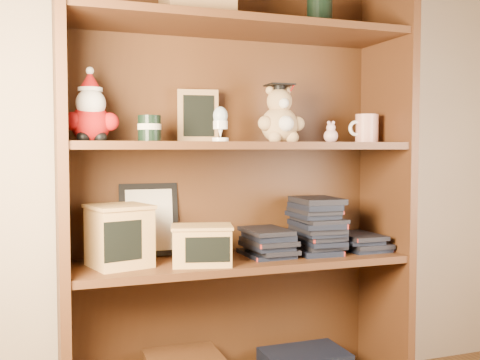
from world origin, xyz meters
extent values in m
cube|color=tan|center=(0.00, 1.50, 1.25)|extent=(3.00, 0.04, 2.50)
cube|color=#4E2B16|center=(-0.49, 1.30, 0.80)|extent=(0.03, 0.35, 1.60)
cube|color=#4E2B16|center=(0.68, 1.30, 0.80)|extent=(0.03, 0.35, 1.60)
cube|color=#482813|center=(0.09, 1.47, 0.80)|extent=(1.20, 0.02, 1.60)
cube|color=#4E2B16|center=(0.09, 1.30, 1.34)|extent=(1.14, 0.33, 0.02)
cube|color=#9E7547|center=(-0.06, 1.30, 1.41)|extent=(0.22, 0.18, 0.12)
cylinder|color=black|center=(0.39, 1.30, 1.41)|extent=(0.09, 0.09, 0.11)
cube|color=#4E2B16|center=(0.09, 1.30, 0.54)|extent=(1.14, 0.33, 0.02)
cube|color=#4E2B16|center=(0.09, 1.30, 0.94)|extent=(1.14, 0.33, 0.02)
sphere|color=#A50F0F|center=(-0.40, 1.30, 1.01)|extent=(0.12, 0.12, 0.12)
sphere|color=#A50F0F|center=(-0.46, 1.28, 1.01)|extent=(0.06, 0.06, 0.06)
sphere|color=#A50F0F|center=(-0.35, 1.28, 1.01)|extent=(0.06, 0.06, 0.06)
sphere|color=black|center=(-0.43, 1.27, 0.96)|extent=(0.04, 0.04, 0.04)
sphere|color=black|center=(-0.38, 1.27, 0.96)|extent=(0.04, 0.04, 0.04)
sphere|color=white|center=(-0.40, 1.29, 1.07)|extent=(0.09, 0.09, 0.09)
sphere|color=#D8B293|center=(-0.40, 1.30, 1.09)|extent=(0.07, 0.07, 0.07)
cone|color=#A50F0F|center=(-0.40, 1.30, 1.14)|extent=(0.07, 0.07, 0.06)
sphere|color=white|center=(-0.40, 1.30, 1.17)|extent=(0.02, 0.02, 0.02)
cylinder|color=white|center=(-0.40, 1.30, 1.11)|extent=(0.08, 0.08, 0.01)
cylinder|color=black|center=(-0.22, 1.30, 0.99)|extent=(0.07, 0.07, 0.08)
cylinder|color=beige|center=(-0.22, 1.30, 1.00)|extent=(0.08, 0.08, 0.02)
cube|color=#9E7547|center=(-0.03, 1.42, 1.04)|extent=(0.15, 0.04, 0.19)
cube|color=black|center=(-0.03, 1.41, 1.04)|extent=(0.11, 0.02, 0.14)
cube|color=#9E7547|center=(-0.03, 1.45, 0.97)|extent=(0.07, 0.07, 0.01)
cylinder|color=white|center=(0.00, 1.23, 0.96)|extent=(0.05, 0.05, 0.01)
cone|color=white|center=(0.00, 1.23, 0.98)|extent=(0.02, 0.02, 0.04)
cylinder|color=white|center=(0.00, 1.23, 1.00)|extent=(0.05, 0.05, 0.03)
ellipsoid|color=silver|center=(0.00, 1.23, 1.03)|extent=(0.05, 0.05, 0.06)
sphere|color=tan|center=(0.24, 1.30, 1.01)|extent=(0.13, 0.13, 0.13)
sphere|color=white|center=(0.24, 1.25, 1.01)|extent=(0.06, 0.06, 0.06)
sphere|color=tan|center=(0.18, 1.29, 1.01)|extent=(0.05, 0.05, 0.05)
sphere|color=tan|center=(0.30, 1.29, 1.01)|extent=(0.05, 0.05, 0.05)
sphere|color=tan|center=(0.20, 1.27, 0.97)|extent=(0.05, 0.05, 0.05)
sphere|color=tan|center=(0.27, 1.27, 0.97)|extent=(0.05, 0.05, 0.05)
sphere|color=tan|center=(0.24, 1.30, 1.09)|extent=(0.09, 0.09, 0.09)
sphere|color=white|center=(0.24, 1.27, 1.08)|extent=(0.04, 0.04, 0.04)
sphere|color=tan|center=(0.20, 1.31, 1.13)|extent=(0.03, 0.03, 0.03)
sphere|color=tan|center=(0.27, 1.31, 1.13)|extent=(0.03, 0.03, 0.03)
cylinder|color=black|center=(0.24, 1.30, 1.14)|extent=(0.04, 0.04, 0.02)
cube|color=black|center=(0.24, 1.30, 1.15)|extent=(0.09, 0.09, 0.01)
cylinder|color=#A50F0F|center=(0.28, 1.29, 1.14)|extent=(0.00, 0.04, 0.03)
sphere|color=beige|center=(0.44, 1.30, 0.97)|extent=(0.05, 0.05, 0.05)
sphere|color=beige|center=(0.44, 1.30, 1.00)|extent=(0.03, 0.03, 0.03)
sphere|color=beige|center=(0.43, 1.30, 1.02)|extent=(0.01, 0.01, 0.01)
sphere|color=beige|center=(0.45, 1.30, 1.02)|extent=(0.01, 0.01, 0.01)
cylinder|color=silver|center=(0.59, 1.30, 1.00)|extent=(0.08, 0.08, 0.10)
torus|color=white|center=(0.54, 1.30, 1.00)|extent=(0.06, 0.01, 0.06)
cube|color=black|center=(-0.20, 1.45, 0.68)|extent=(0.20, 0.05, 0.26)
cube|color=beige|center=(-0.20, 1.43, 0.68)|extent=(0.16, 0.03, 0.21)
cube|color=tan|center=(-0.32, 1.30, 0.65)|extent=(0.21, 0.21, 0.19)
cube|color=black|center=(-0.32, 1.22, 0.65)|extent=(0.12, 0.04, 0.12)
cube|color=tan|center=(-0.32, 1.30, 0.74)|extent=(0.22, 0.22, 0.01)
cube|color=tan|center=(-0.06, 1.24, 0.61)|extent=(0.21, 0.17, 0.12)
cube|color=black|center=(-0.06, 1.17, 0.61)|extent=(0.14, 0.04, 0.08)
cube|color=tan|center=(-0.06, 1.24, 0.67)|extent=(0.22, 0.18, 0.01)
cube|color=black|center=(0.20, 1.30, 0.56)|extent=(0.14, 0.20, 0.02)
cube|color=black|center=(0.20, 1.30, 0.57)|extent=(0.14, 0.20, 0.02)
cube|color=black|center=(0.20, 1.30, 0.59)|extent=(0.14, 0.20, 0.02)
cube|color=black|center=(0.20, 1.30, 0.61)|extent=(0.14, 0.20, 0.02)
cube|color=black|center=(0.20, 1.30, 0.62)|extent=(0.14, 0.20, 0.02)
cube|color=black|center=(0.20, 1.30, 0.64)|extent=(0.14, 0.20, 0.02)
cube|color=black|center=(0.39, 1.30, 0.56)|extent=(0.14, 0.20, 0.02)
cube|color=black|center=(0.39, 1.30, 0.57)|extent=(0.14, 0.20, 0.02)
cube|color=black|center=(0.39, 1.30, 0.59)|extent=(0.14, 0.20, 0.02)
cube|color=black|center=(0.39, 1.30, 0.61)|extent=(0.14, 0.20, 0.02)
cube|color=black|center=(0.39, 1.30, 0.62)|extent=(0.14, 0.20, 0.02)
cube|color=black|center=(0.39, 1.30, 0.64)|extent=(0.14, 0.20, 0.02)
cube|color=black|center=(0.39, 1.30, 0.65)|extent=(0.14, 0.20, 0.02)
cube|color=black|center=(0.39, 1.30, 0.67)|extent=(0.14, 0.20, 0.02)
cube|color=black|center=(0.39, 1.30, 0.69)|extent=(0.14, 0.20, 0.02)
cube|color=black|center=(0.39, 1.30, 0.70)|extent=(0.14, 0.20, 0.02)
cube|color=black|center=(0.39, 1.30, 0.72)|extent=(0.14, 0.20, 0.02)
cube|color=black|center=(0.39, 1.30, 0.73)|extent=(0.14, 0.20, 0.02)
cube|color=black|center=(0.57, 1.30, 0.56)|extent=(0.14, 0.20, 0.02)
cube|color=black|center=(0.57, 1.30, 0.57)|extent=(0.14, 0.20, 0.02)
cube|color=black|center=(0.57, 1.30, 0.59)|extent=(0.14, 0.20, 0.02)
cube|color=black|center=(0.57, 1.30, 0.61)|extent=(0.14, 0.20, 0.02)
camera|label=1|loc=(-0.55, -0.50, 0.93)|focal=42.00mm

